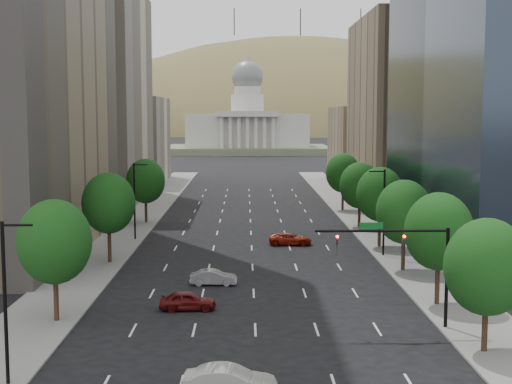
{
  "coord_description": "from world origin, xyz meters",
  "views": [
    {
      "loc": [
        -0.64,
        -17.73,
        14.67
      ],
      "look_at": [
        0.24,
        43.22,
        8.0
      ],
      "focal_mm": 50.57,
      "sensor_mm": 36.0,
      "label": 1
    }
  ],
  "objects_px": {
    "car_maroon": "(188,301)",
    "capitol": "(247,130)",
    "traffic_signal": "(411,255)",
    "car_white": "(230,382)",
    "car_silver": "(214,277)",
    "car_red_far": "(290,239)"
  },
  "relations": [
    {
      "from": "car_maroon",
      "to": "car_silver",
      "type": "distance_m",
      "value": 8.07
    },
    {
      "from": "car_silver",
      "to": "car_red_far",
      "type": "distance_m",
      "value": 20.41
    },
    {
      "from": "car_silver",
      "to": "car_red_far",
      "type": "relative_size",
      "value": 0.84
    },
    {
      "from": "car_white",
      "to": "car_red_far",
      "type": "bearing_deg",
      "value": -2.77
    },
    {
      "from": "traffic_signal",
      "to": "car_white",
      "type": "relative_size",
      "value": 1.86
    },
    {
      "from": "traffic_signal",
      "to": "capitol",
      "type": "xyz_separation_m",
      "value": [
        -10.53,
        219.71,
        3.4
      ]
    },
    {
      "from": "capitol",
      "to": "car_silver",
      "type": "bearing_deg",
      "value": -90.94
    },
    {
      "from": "car_white",
      "to": "car_silver",
      "type": "distance_m",
      "value": 24.69
    },
    {
      "from": "car_white",
      "to": "traffic_signal",
      "type": "bearing_deg",
      "value": -40.97
    },
    {
      "from": "car_maroon",
      "to": "car_red_far",
      "type": "bearing_deg",
      "value": -21.12
    },
    {
      "from": "car_white",
      "to": "capitol",
      "type": "bearing_deg",
      "value": 4.5
    },
    {
      "from": "traffic_signal",
      "to": "car_white",
      "type": "distance_m",
      "value": 17.31
    },
    {
      "from": "car_maroon",
      "to": "car_silver",
      "type": "relative_size",
      "value": 1.05
    },
    {
      "from": "car_white",
      "to": "car_red_far",
      "type": "height_order",
      "value": "car_white"
    },
    {
      "from": "car_maroon",
      "to": "capitol",
      "type": "bearing_deg",
      "value": -3.23
    },
    {
      "from": "capitol",
      "to": "car_silver",
      "type": "distance_m",
      "value": 206.95
    },
    {
      "from": "traffic_signal",
      "to": "car_maroon",
      "type": "bearing_deg",
      "value": 162.04
    },
    {
      "from": "car_red_far",
      "to": "capitol",
      "type": "bearing_deg",
      "value": 2.58
    },
    {
      "from": "car_maroon",
      "to": "car_red_far",
      "type": "xyz_separation_m",
      "value": [
        9.34,
        26.79,
        -0.06
      ]
    },
    {
      "from": "capitol",
      "to": "car_silver",
      "type": "relative_size",
      "value": 14.9
    },
    {
      "from": "capitol",
      "to": "car_maroon",
      "type": "distance_m",
      "value": 214.88
    },
    {
      "from": "capitol",
      "to": "car_white",
      "type": "distance_m",
      "value": 231.52
    }
  ]
}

